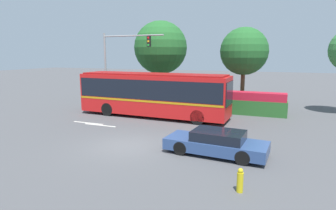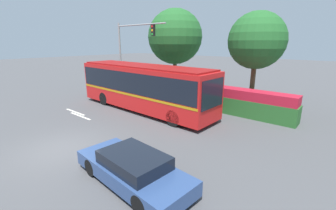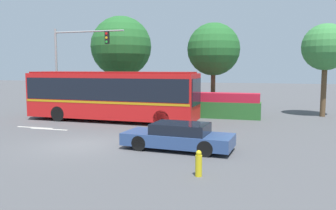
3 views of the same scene
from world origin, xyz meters
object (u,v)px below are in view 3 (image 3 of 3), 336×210
at_px(traffic_light_pole, 72,57).
at_px(fire_hydrant, 199,164).
at_px(street_tree_left, 121,47).
at_px(city_bus, 111,93).
at_px(street_tree_centre, 214,49).
at_px(street_tree_right, 326,48).
at_px(sedan_foreground, 178,137).

bearing_deg(traffic_light_pole, fire_hydrant, -46.01).
bearing_deg(street_tree_left, city_bus, -72.29).
distance_m(street_tree_centre, street_tree_right, 7.92).
distance_m(street_tree_left, street_tree_right, 15.77).
distance_m(sedan_foreground, fire_hydrant, 3.73).
distance_m(city_bus, street_tree_left, 7.36).
relative_size(city_bus, fire_hydrant, 13.42).
relative_size(sedan_foreground, street_tree_left, 0.62).
relative_size(traffic_light_pole, street_tree_left, 0.84).
xyz_separation_m(street_tree_centre, street_tree_right, (7.89, 0.78, 0.05)).
bearing_deg(traffic_light_pole, sedan_foreground, -40.99).
xyz_separation_m(traffic_light_pole, street_tree_centre, (10.53, 2.50, 0.51)).
bearing_deg(city_bus, traffic_light_pole, 149.65).
height_order(sedan_foreground, traffic_light_pole, traffic_light_pole).
height_order(city_bus, street_tree_centre, street_tree_centre).
bearing_deg(city_bus, fire_hydrant, -50.32).
relative_size(street_tree_left, street_tree_right, 1.17).
height_order(street_tree_centre, fire_hydrant, street_tree_centre).
height_order(city_bus, street_tree_right, street_tree_right).
xyz_separation_m(street_tree_right, fire_hydrant, (-6.04, -16.10, -4.54)).
height_order(street_tree_left, street_tree_right, street_tree_left).
xyz_separation_m(sedan_foreground, street_tree_right, (7.57, 12.70, 4.39)).
distance_m(traffic_light_pole, fire_hydrant, 18.26).
height_order(sedan_foreground, street_tree_centre, street_tree_centre).
xyz_separation_m(street_tree_centre, fire_hydrant, (1.85, -15.32, -4.49)).
bearing_deg(fire_hydrant, traffic_light_pole, 133.99).
height_order(city_bus, sedan_foreground, city_bus).
relative_size(street_tree_right, fire_hydrant, 7.74).
height_order(traffic_light_pole, street_tree_centre, street_tree_centre).
bearing_deg(street_tree_right, street_tree_centre, -174.37).
height_order(traffic_light_pole, fire_hydrant, traffic_light_pole).
xyz_separation_m(traffic_light_pole, street_tree_left, (2.64, 3.31, 0.90)).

